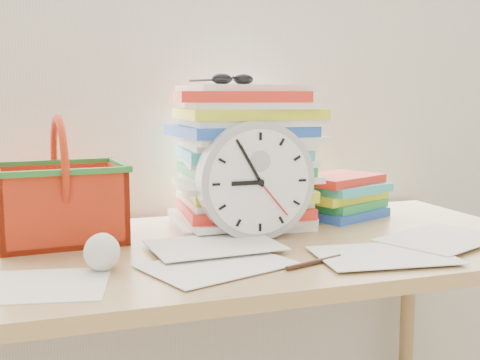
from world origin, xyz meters
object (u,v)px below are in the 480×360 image
object	(u,v)px
basket	(60,180)
paper_stack	(244,156)
book_stack	(344,196)
desk	(242,275)
clock	(256,181)

from	to	relation	value
basket	paper_stack	bearing A→B (deg)	0.45
book_stack	paper_stack	bearing A→B (deg)	-176.28
desk	clock	bearing A→B (deg)	34.03
paper_stack	clock	bearing A→B (deg)	-98.96
desk	book_stack	distance (m)	0.43
desk	book_stack	xyz separation A→B (m)	(0.36, 0.20, 0.13)
paper_stack	basket	distance (m)	0.45
desk	basket	bearing A→B (deg)	159.15
basket	book_stack	bearing A→B (deg)	0.13
clock	paper_stack	bearing A→B (deg)	81.04
paper_stack	book_stack	size ratio (longest dim) A/B	1.32
book_stack	basket	size ratio (longest dim) A/B	0.96
paper_stack	clock	size ratio (longest dim) A/B	1.31
desk	paper_stack	world-z (taller)	paper_stack
clock	book_stack	bearing A→B (deg)	28.09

